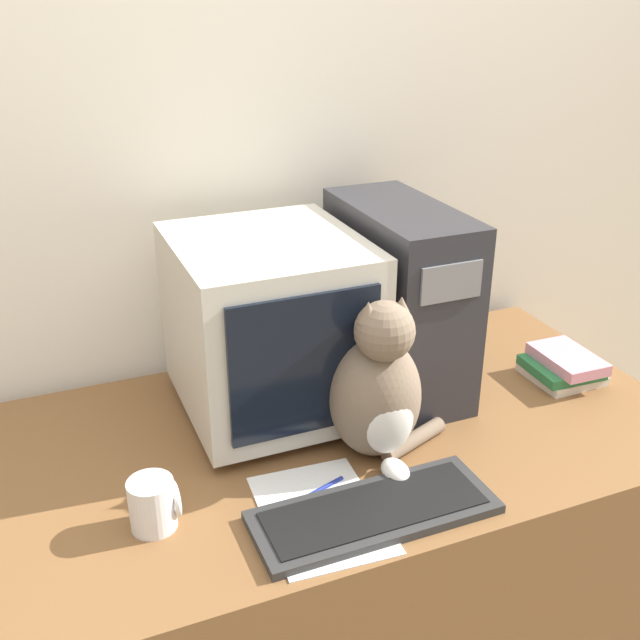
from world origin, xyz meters
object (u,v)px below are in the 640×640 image
(cat, at_px, (378,390))
(pen, at_px, (316,492))
(computer_tower, at_px, (398,299))
(keyboard, at_px, (374,512))
(book_stack, at_px, (564,366))
(mug, at_px, (154,504))
(crt_monitor, at_px, (270,325))

(cat, relative_size, pen, 2.72)
(computer_tower, bearing_deg, keyboard, -121.97)
(book_stack, height_order, mug, mug)
(crt_monitor, xyz_separation_m, keyboard, (0.05, -0.43, -0.20))
(cat, bearing_deg, book_stack, 12.45)
(computer_tower, xyz_separation_m, pen, (-0.34, -0.33, -0.22))
(cat, relative_size, book_stack, 1.97)
(cat, height_order, pen, cat)
(book_stack, bearing_deg, mug, -171.36)
(computer_tower, distance_m, keyboard, 0.55)
(keyboard, bearing_deg, computer_tower, 58.03)
(crt_monitor, height_order, mug, crt_monitor)
(computer_tower, bearing_deg, crt_monitor, -179.90)
(keyboard, distance_m, pen, 0.13)
(book_stack, bearing_deg, crt_monitor, 168.27)
(crt_monitor, height_order, pen, crt_monitor)
(mug, bearing_deg, keyboard, -18.84)
(pen, bearing_deg, book_stack, 14.10)
(pen, height_order, mug, mug)
(computer_tower, height_order, mug, computer_tower)
(pen, bearing_deg, keyboard, -53.76)
(book_stack, relative_size, mug, 1.86)
(cat, distance_m, mug, 0.48)
(book_stack, distance_m, pen, 0.76)
(cat, xyz_separation_m, mug, (-0.47, -0.05, -0.10))
(crt_monitor, xyz_separation_m, computer_tower, (0.32, 0.00, 0.01))
(pen, bearing_deg, computer_tower, 43.90)
(crt_monitor, bearing_deg, cat, -60.88)
(keyboard, distance_m, mug, 0.40)
(crt_monitor, xyz_separation_m, pen, (-0.03, -0.33, -0.21))
(computer_tower, xyz_separation_m, mug, (-0.65, -0.30, -0.17))
(book_stack, height_order, pen, book_stack)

